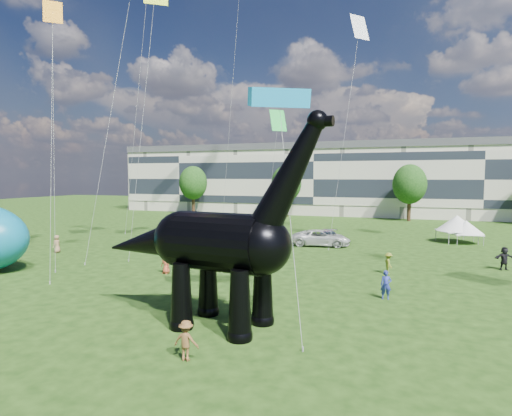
% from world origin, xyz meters
% --- Properties ---
extents(ground, '(220.00, 220.00, 0.00)m').
position_xyz_m(ground, '(0.00, 0.00, 0.00)').
color(ground, '#16330C').
rests_on(ground, ground).
extents(terrace_row, '(78.00, 11.00, 12.00)m').
position_xyz_m(terrace_row, '(-8.00, 62.00, 6.00)').
color(terrace_row, beige).
rests_on(terrace_row, ground).
extents(tree_far_left, '(5.20, 5.20, 9.44)m').
position_xyz_m(tree_far_left, '(-30.00, 53.00, 6.29)').
color(tree_far_left, '#382314').
rests_on(tree_far_left, ground).
extents(tree_mid_left, '(5.20, 5.20, 9.44)m').
position_xyz_m(tree_mid_left, '(-12.00, 53.00, 6.29)').
color(tree_mid_left, '#382314').
rests_on(tree_mid_left, ground).
extents(tree_mid_right, '(5.20, 5.20, 9.44)m').
position_xyz_m(tree_mid_right, '(8.00, 53.00, 6.29)').
color(tree_mid_right, '#382314').
rests_on(tree_mid_right, ground).
extents(dinosaur_sculpture, '(12.47, 3.81, 10.15)m').
position_xyz_m(dinosaur_sculpture, '(-0.66, 0.04, 3.83)').
color(dinosaur_sculpture, black).
rests_on(dinosaur_sculpture, ground).
extents(car_silver, '(2.77, 4.88, 1.57)m').
position_xyz_m(car_silver, '(-9.35, 20.62, 0.78)').
color(car_silver, '#A1A2A6').
rests_on(car_silver, ground).
extents(car_grey, '(4.22, 2.14, 1.33)m').
position_xyz_m(car_grey, '(-13.48, 24.89, 0.66)').
color(car_grey, gray).
rests_on(car_grey, ground).
extents(car_white, '(6.14, 3.42, 1.62)m').
position_xyz_m(car_white, '(-0.30, 24.60, 0.81)').
color(car_white, silver).
rests_on(car_white, ground).
extents(car_dark, '(1.94, 4.65, 1.34)m').
position_xyz_m(car_dark, '(-0.03, 26.07, 0.67)').
color(car_dark, '#595960').
rests_on(car_dark, ground).
extents(gazebo_near, '(5.37, 5.37, 2.91)m').
position_xyz_m(gazebo_near, '(12.86, 31.83, 2.04)').
color(gazebo_near, white).
rests_on(gazebo_near, ground).
extents(gazebo_far, '(4.20, 4.20, 2.43)m').
position_xyz_m(gazebo_far, '(13.68, 31.19, 1.71)').
color(gazebo_far, white).
rests_on(gazebo_far, ground).
extents(gazebo_left, '(4.92, 4.92, 2.81)m').
position_xyz_m(gazebo_left, '(-15.76, 26.12, 1.98)').
color(gazebo_left, white).
rests_on(gazebo_left, ground).
extents(visitors, '(48.76, 38.51, 1.78)m').
position_xyz_m(visitors, '(2.22, 13.90, 0.83)').
color(visitors, '#AC462B').
rests_on(visitors, ground).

